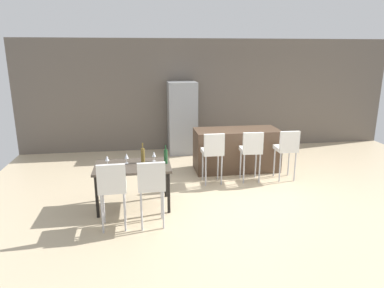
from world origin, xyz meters
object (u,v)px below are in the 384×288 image
(dining_chair_near, at_px, (112,185))
(wine_bottle_middle, at_px, (143,155))
(bar_chair_left, at_px, (213,150))
(wine_glass_right, at_px, (154,154))
(wine_glass_far, at_px, (126,156))
(wine_glass_near, at_px, (107,159))
(dining_table, at_px, (133,170))
(bar_chair_right, at_px, (287,147))
(kitchen_island, at_px, (236,150))
(bar_chair_middle, at_px, (251,148))
(dining_chair_far, at_px, (151,183))
(wine_bottle_left, at_px, (166,156))
(refrigerator, at_px, (182,118))

(dining_chair_near, relative_size, wine_bottle_middle, 3.08)
(bar_chair_left, xyz_separation_m, wine_glass_right, (-1.18, -0.67, 0.17))
(wine_glass_far, distance_m, wine_glass_near, 0.32)
(wine_bottle_middle, bearing_deg, dining_table, -141.24)
(bar_chair_right, xyz_separation_m, dining_chair_near, (-3.36, -1.60, 0.00))
(dining_chair_near, bearing_deg, kitchen_island, 43.26)
(bar_chair_right, height_order, wine_glass_near, bar_chair_right)
(dining_table, distance_m, wine_glass_right, 0.45)
(kitchen_island, xyz_separation_m, wine_bottle_middle, (-2.06, -1.48, 0.41))
(bar_chair_right, distance_m, wine_glass_right, 2.80)
(bar_chair_middle, height_order, dining_table, bar_chair_middle)
(kitchen_island, bearing_deg, wine_glass_near, -149.33)
(kitchen_island, bearing_deg, dining_chair_far, -129.50)
(bar_chair_left, distance_m, wine_bottle_left, 1.30)
(bar_chair_right, distance_m, dining_chair_near, 3.72)
(kitchen_island, distance_m, wine_glass_far, 2.80)
(bar_chair_right, relative_size, refrigerator, 0.57)
(dining_chair_far, distance_m, wine_glass_near, 1.07)
(bar_chair_left, relative_size, wine_bottle_left, 3.30)
(wine_glass_near, bearing_deg, bar_chair_right, 12.99)
(kitchen_island, xyz_separation_m, wine_glass_near, (-2.65, -1.57, 0.40))
(bar_chair_right, xyz_separation_m, dining_chair_far, (-2.79, -1.60, 0.00))
(wine_bottle_middle, height_order, wine_glass_near, wine_bottle_middle)
(dining_table, height_order, wine_glass_near, wine_glass_near)
(kitchen_island, xyz_separation_m, wine_glass_far, (-2.34, -1.49, 0.40))
(dining_chair_near, bearing_deg, bar_chair_right, 25.52)
(dining_chair_far, bearing_deg, wine_glass_right, 85.13)
(wine_bottle_middle, bearing_deg, wine_glass_right, 11.22)
(kitchen_island, height_order, bar_chair_middle, bar_chair_middle)
(kitchen_island, distance_m, dining_table, 2.77)
(bar_chair_left, xyz_separation_m, wine_glass_far, (-1.64, -0.72, 0.17))
(dining_chair_near, xyz_separation_m, wine_bottle_middle, (0.46, 0.89, 0.17))
(bar_chair_right, height_order, wine_bottle_left, wine_bottle_left)
(bar_chair_right, distance_m, wine_glass_near, 3.59)
(dining_table, height_order, wine_bottle_left, wine_bottle_left)
(wine_glass_right, xyz_separation_m, refrigerator, (0.85, 2.98, 0.06))
(bar_chair_left, height_order, bar_chair_right, same)
(kitchen_island, xyz_separation_m, dining_table, (-2.24, -1.62, 0.20))
(bar_chair_left, bearing_deg, dining_table, -151.14)
(bar_chair_middle, relative_size, dining_chair_far, 1.00)
(bar_chair_left, height_order, wine_glass_far, bar_chair_left)
(dining_chair_near, xyz_separation_m, wine_glass_right, (0.64, 0.93, 0.17))
(kitchen_island, relative_size, dining_chair_near, 1.76)
(dining_table, distance_m, dining_chair_near, 0.80)
(bar_chair_left, relative_size, refrigerator, 0.57)
(bar_chair_middle, relative_size, wine_glass_far, 6.03)
(bar_chair_left, distance_m, wine_bottle_middle, 1.55)
(bar_chair_left, bearing_deg, wine_bottle_left, -140.06)
(wine_bottle_middle, distance_m, wine_glass_right, 0.19)
(bar_chair_right, xyz_separation_m, wine_bottle_middle, (-2.90, -0.71, 0.17))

